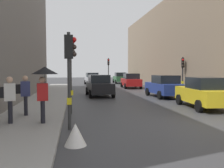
{
  "coord_description": "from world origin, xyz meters",
  "views": [
    {
      "loc": [
        -4.7,
        -8.36,
        2.18
      ],
      "look_at": [
        -2.36,
        6.3,
        1.28
      ],
      "focal_mm": 37.54,
      "sensor_mm": 36.0,
      "label": 1
    }
  ],
  "objects_px": {
    "traffic_light_mid_street": "(183,69)",
    "pedestrian_with_grey_backpack": "(24,93)",
    "car_blue_van": "(164,86)",
    "car_yellow_taxi": "(204,93)",
    "car_green_estate": "(120,78)",
    "traffic_light_near_right": "(71,60)",
    "warning_sign_triangle": "(75,134)",
    "traffic_light_near_left": "(70,63)",
    "pedestrian_with_black_backpack": "(9,97)",
    "car_red_sedan": "(131,81)",
    "traffic_light_far_median": "(108,67)",
    "pedestrian_with_umbrella": "(44,79)",
    "car_dark_suv": "(99,85)",
    "car_silver_hatchback": "(92,79)"
  },
  "relations": [
    {
      "from": "pedestrian_with_umbrella",
      "to": "warning_sign_triangle",
      "type": "height_order",
      "value": "pedestrian_with_umbrella"
    },
    {
      "from": "car_red_sedan",
      "to": "traffic_light_far_median",
      "type": "bearing_deg",
      "value": 114.61
    },
    {
      "from": "traffic_light_far_median",
      "to": "car_green_estate",
      "type": "height_order",
      "value": "traffic_light_far_median"
    },
    {
      "from": "car_yellow_taxi",
      "to": "pedestrian_with_grey_backpack",
      "type": "distance_m",
      "value": 9.62
    },
    {
      "from": "traffic_light_near_right",
      "to": "car_green_estate",
      "type": "relative_size",
      "value": 0.9
    },
    {
      "from": "pedestrian_with_black_backpack",
      "to": "pedestrian_with_umbrella",
      "type": "bearing_deg",
      "value": -5.26
    },
    {
      "from": "traffic_light_near_left",
      "to": "pedestrian_with_grey_backpack",
      "type": "distance_m",
      "value": 3.31
    },
    {
      "from": "pedestrian_with_black_backpack",
      "to": "traffic_light_mid_street",
      "type": "bearing_deg",
      "value": 40.92
    },
    {
      "from": "traffic_light_mid_street",
      "to": "car_blue_van",
      "type": "relative_size",
      "value": 0.79
    },
    {
      "from": "car_green_estate",
      "to": "pedestrian_with_grey_backpack",
      "type": "distance_m",
      "value": 28.57
    },
    {
      "from": "traffic_light_near_right",
      "to": "car_blue_van",
      "type": "relative_size",
      "value": 0.9
    },
    {
      "from": "traffic_light_mid_street",
      "to": "traffic_light_near_right",
      "type": "bearing_deg",
      "value": -140.26
    },
    {
      "from": "car_blue_van",
      "to": "car_yellow_taxi",
      "type": "bearing_deg",
      "value": -87.75
    },
    {
      "from": "car_dark_suv",
      "to": "car_silver_hatchback",
      "type": "bearing_deg",
      "value": 87.99
    },
    {
      "from": "car_blue_van",
      "to": "warning_sign_triangle",
      "type": "relative_size",
      "value": 6.53
    },
    {
      "from": "car_red_sedan",
      "to": "pedestrian_with_grey_backpack",
      "type": "height_order",
      "value": "pedestrian_with_grey_backpack"
    },
    {
      "from": "pedestrian_with_grey_backpack",
      "to": "car_red_sedan",
      "type": "bearing_deg",
      "value": 61.67
    },
    {
      "from": "car_red_sedan",
      "to": "pedestrian_with_black_backpack",
      "type": "distance_m",
      "value": 20.18
    },
    {
      "from": "traffic_light_far_median",
      "to": "car_yellow_taxi",
      "type": "height_order",
      "value": "traffic_light_far_median"
    },
    {
      "from": "car_yellow_taxi",
      "to": "car_dark_suv",
      "type": "relative_size",
      "value": 1.01
    },
    {
      "from": "traffic_light_mid_street",
      "to": "pedestrian_with_umbrella",
      "type": "relative_size",
      "value": 1.56
    },
    {
      "from": "traffic_light_near_left",
      "to": "car_blue_van",
      "type": "height_order",
      "value": "traffic_light_near_left"
    },
    {
      "from": "traffic_light_mid_street",
      "to": "car_red_sedan",
      "type": "xyz_separation_m",
      "value": [
        -2.93,
        7.52,
        -1.42
      ]
    },
    {
      "from": "car_blue_van",
      "to": "car_yellow_taxi",
      "type": "relative_size",
      "value": 0.99
    },
    {
      "from": "car_dark_suv",
      "to": "pedestrian_with_umbrella",
      "type": "xyz_separation_m",
      "value": [
        -3.19,
        -10.28,
        0.96
      ]
    },
    {
      "from": "car_yellow_taxi",
      "to": "pedestrian_with_umbrella",
      "type": "relative_size",
      "value": 2.01
    },
    {
      "from": "car_red_sedan",
      "to": "car_yellow_taxi",
      "type": "height_order",
      "value": "same"
    },
    {
      "from": "traffic_light_near_right",
      "to": "traffic_light_mid_street",
      "type": "xyz_separation_m",
      "value": [
        9.78,
        8.13,
        -0.34
      ]
    },
    {
      "from": "traffic_light_mid_street",
      "to": "traffic_light_far_median",
      "type": "distance_m",
      "value": 13.05
    },
    {
      "from": "car_silver_hatchback",
      "to": "pedestrian_with_grey_backpack",
      "type": "distance_m",
      "value": 24.18
    },
    {
      "from": "car_red_sedan",
      "to": "car_dark_suv",
      "type": "height_order",
      "value": "same"
    },
    {
      "from": "traffic_light_mid_street",
      "to": "pedestrian_with_grey_backpack",
      "type": "height_order",
      "value": "traffic_light_mid_street"
    },
    {
      "from": "car_red_sedan",
      "to": "car_silver_hatchback",
      "type": "height_order",
      "value": "same"
    },
    {
      "from": "traffic_light_mid_street",
      "to": "pedestrian_with_umbrella",
      "type": "height_order",
      "value": "traffic_light_mid_street"
    },
    {
      "from": "traffic_light_far_median",
      "to": "pedestrian_with_grey_backpack",
      "type": "distance_m",
      "value": 22.11
    },
    {
      "from": "traffic_light_near_left",
      "to": "pedestrian_with_black_backpack",
      "type": "height_order",
      "value": "traffic_light_near_left"
    },
    {
      "from": "traffic_light_near_right",
      "to": "car_yellow_taxi",
      "type": "distance_m",
      "value": 7.7
    },
    {
      "from": "traffic_light_near_left",
      "to": "car_dark_suv",
      "type": "xyz_separation_m",
      "value": [
        2.21,
        10.91,
        -1.55
      ]
    },
    {
      "from": "pedestrian_with_grey_backpack",
      "to": "warning_sign_triangle",
      "type": "distance_m",
      "value": 4.76
    },
    {
      "from": "pedestrian_with_umbrella",
      "to": "car_dark_suv",
      "type": "bearing_deg",
      "value": 72.78
    },
    {
      "from": "traffic_light_far_median",
      "to": "traffic_light_near_left",
      "type": "bearing_deg",
      "value": -101.59
    },
    {
      "from": "car_green_estate",
      "to": "car_dark_suv",
      "type": "relative_size",
      "value": 0.99
    },
    {
      "from": "traffic_light_mid_street",
      "to": "car_yellow_taxi",
      "type": "distance_m",
      "value": 7.96
    },
    {
      "from": "traffic_light_near_left",
      "to": "car_dark_suv",
      "type": "height_order",
      "value": "traffic_light_near_left"
    },
    {
      "from": "traffic_light_near_left",
      "to": "pedestrian_with_grey_backpack",
      "type": "relative_size",
      "value": 1.99
    },
    {
      "from": "traffic_light_far_median",
      "to": "car_blue_van",
      "type": "distance_m",
      "value": 14.4
    },
    {
      "from": "traffic_light_far_median",
      "to": "car_red_sedan",
      "type": "relative_size",
      "value": 0.89
    },
    {
      "from": "traffic_light_near_left",
      "to": "warning_sign_triangle",
      "type": "height_order",
      "value": "traffic_light_near_left"
    },
    {
      "from": "pedestrian_with_grey_backpack",
      "to": "traffic_light_near_left",
      "type": "bearing_deg",
      "value": -48.12
    },
    {
      "from": "car_dark_suv",
      "to": "warning_sign_triangle",
      "type": "relative_size",
      "value": 6.58
    }
  ]
}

